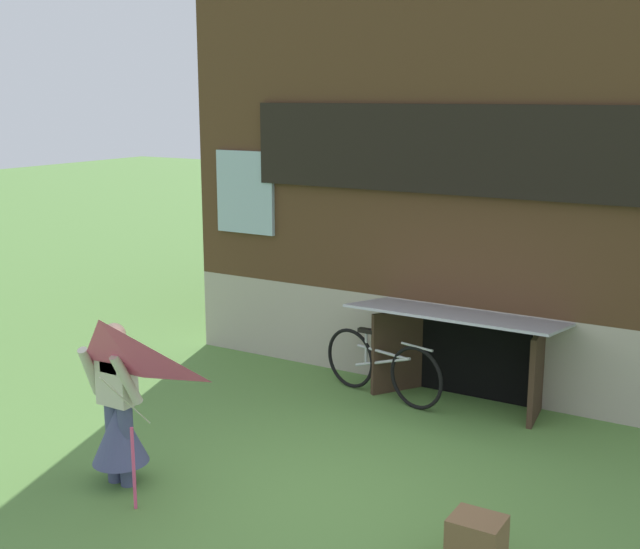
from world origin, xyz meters
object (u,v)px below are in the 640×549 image
at_px(person, 118,418).
at_px(kite, 102,372).
at_px(wooden_crate, 477,542).
at_px(bicycle_silver, 382,366).

relative_size(person, kite, 0.92).
distance_m(person, kite, 0.94).
xyz_separation_m(person, wooden_crate, (3.31, 0.38, -0.45)).
relative_size(kite, wooden_crate, 4.16).
bearing_deg(wooden_crate, person, -173.41).
bearing_deg(wooden_crate, kite, -162.50).
distance_m(person, wooden_crate, 3.36).
bearing_deg(kite, person, 126.12).
distance_m(person, bicycle_silver, 3.40).
bearing_deg(bicycle_silver, person, -94.91).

